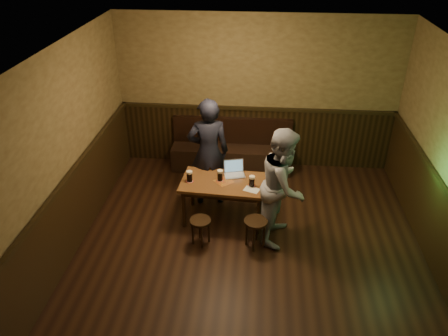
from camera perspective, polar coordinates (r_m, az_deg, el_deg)
room at (r=5.51m, az=3.60°, el=-2.43°), size 5.04×6.04×2.84m
bench at (r=8.16m, az=1.00°, el=1.98°), size 2.20×0.50×0.95m
pub_table at (r=6.62m, az=-0.02°, el=-2.42°), size 1.33×0.81×0.69m
stool_left at (r=6.30m, az=-3.10°, el=-7.38°), size 0.37×0.37×0.41m
stool_right at (r=6.23m, az=4.16°, el=-7.51°), size 0.38×0.38×0.45m
pint_left at (r=6.55m, az=-4.52°, el=-1.08°), size 0.12×0.12×0.18m
pint_mid at (r=6.56m, az=-0.52°, el=-0.97°), size 0.11×0.11×0.18m
pint_right at (r=6.43m, az=3.66°, el=-1.72°), size 0.11×0.11×0.17m
laptop at (r=6.73m, az=1.34°, el=-0.39°), size 0.36×0.31×0.22m
menu at (r=6.39m, az=3.64°, el=-2.84°), size 0.26×0.22×0.00m
person_suit at (r=6.91m, az=-2.06°, el=2.02°), size 0.74×0.56×1.82m
person_grey at (r=6.19m, az=7.76°, el=-2.29°), size 0.84×0.98×1.74m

